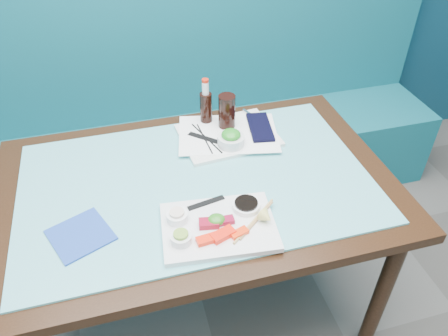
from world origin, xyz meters
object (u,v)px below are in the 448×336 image
object	(u,v)px
sashimi_plate	(219,227)
serving_tray	(228,135)
blue_napkin	(81,235)
dining_table	(197,199)
cola_glass	(227,111)
seaweed_bowl	(231,141)
booth_bench	(166,137)
cola_bottle_body	(206,109)

from	to	relation	value
sashimi_plate	serving_tray	bearing A→B (deg)	76.74
sashimi_plate	blue_napkin	size ratio (longest dim) A/B	2.07
sashimi_plate	blue_napkin	distance (m)	0.43
blue_napkin	dining_table	bearing A→B (deg)	21.56
sashimi_plate	cola_glass	distance (m)	0.56
serving_tray	seaweed_bowl	size ratio (longest dim) A/B	3.57
booth_bench	cola_glass	xyz separation A→B (m)	(0.19, -0.55, 0.47)
dining_table	cola_glass	xyz separation A→B (m)	(0.19, 0.29, 0.18)
cola_glass	cola_bottle_body	distance (m)	0.09
cola_glass	sashimi_plate	bearing A→B (deg)	-108.26
serving_tray	seaweed_bowl	world-z (taller)	seaweed_bowl
dining_table	seaweed_bowl	distance (m)	0.26
sashimi_plate	seaweed_bowl	distance (m)	0.43
sashimi_plate	cola_bottle_body	world-z (taller)	cola_bottle_body
seaweed_bowl	booth_bench	bearing A→B (deg)	104.13
serving_tray	cola_bottle_body	xyz separation A→B (m)	(-0.06, 0.11, 0.06)
serving_tray	blue_napkin	bearing A→B (deg)	-151.31
serving_tray	cola_glass	xyz separation A→B (m)	(0.01, 0.05, 0.08)
booth_bench	cola_bottle_body	xyz separation A→B (m)	(0.12, -0.49, 0.45)
booth_bench	seaweed_bowl	distance (m)	0.82
seaweed_bowl	cola_glass	xyz separation A→B (m)	(0.02, 0.13, 0.05)
dining_table	cola_glass	size ratio (longest dim) A/B	9.94
booth_bench	serving_tray	xyz separation A→B (m)	(0.18, -0.61, 0.39)
dining_table	blue_napkin	size ratio (longest dim) A/B	8.24
cola_bottle_body	blue_napkin	world-z (taller)	cola_bottle_body
cola_glass	blue_napkin	world-z (taller)	cola_glass
dining_table	cola_bottle_body	bearing A→B (deg)	70.73
dining_table	cola_glass	distance (m)	0.39
blue_napkin	cola_bottle_body	bearing A→B (deg)	44.00
cola_glass	cola_bottle_body	bearing A→B (deg)	140.10
sashimi_plate	blue_napkin	xyz separation A→B (m)	(-0.42, 0.09, -0.01)
dining_table	blue_napkin	xyz separation A→B (m)	(-0.40, -0.16, 0.09)
cola_bottle_body	dining_table	bearing A→B (deg)	-109.27
cola_bottle_body	cola_glass	bearing A→B (deg)	-39.90
seaweed_bowl	blue_napkin	bearing A→B (deg)	-151.30
serving_tray	cola_bottle_body	size ratio (longest dim) A/B	2.62
cola_glass	booth_bench	bearing A→B (deg)	109.13
booth_bench	sashimi_plate	size ratio (longest dim) A/B	8.51
seaweed_bowl	dining_table	bearing A→B (deg)	-137.94
blue_napkin	seaweed_bowl	bearing A→B (deg)	28.70
seaweed_bowl	cola_bottle_body	xyz separation A→B (m)	(-0.05, 0.19, 0.04)
serving_tray	cola_bottle_body	bearing A→B (deg)	113.18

